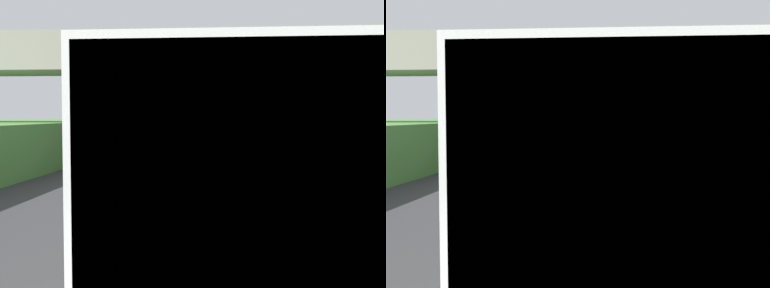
% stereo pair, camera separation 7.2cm
% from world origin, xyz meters
% --- Properties ---
extents(lane_centre_stripe, '(0.20, 87.75, 0.01)m').
position_xyz_m(lane_centre_stripe, '(0.00, 23.88, 0.00)').
color(lane_centre_stripe, white).
rests_on(lane_centre_stripe, ground).
extents(overpass_bridge, '(40.00, 4.80, 7.67)m').
position_xyz_m(overpass_bridge, '(0.00, 29.84, 5.77)').
color(overpass_bridge, gray).
rests_on(overpass_bridge, ground).
extents(overhead_highway_sign, '(5.88, 0.18, 5.17)m').
position_xyz_m(overhead_highway_sign, '(0.00, 26.08, 3.80)').
color(overhead_highway_sign, slate).
rests_on(overhead_highway_sign, ground).
extents(truck_yellow, '(2.44, 7.30, 3.44)m').
position_xyz_m(truck_yellow, '(1.70, 5.62, 1.93)').
color(truck_yellow, black).
rests_on(truck_yellow, ground).
extents(truck_blue, '(2.44, 7.30, 3.44)m').
position_xyz_m(truck_blue, '(5.01, 25.46, 1.93)').
color(truck_blue, black).
rests_on(truck_blue, ground).
extents(truck_green, '(2.44, 7.30, 3.44)m').
position_xyz_m(truck_green, '(-1.53, 33.09, 1.93)').
color(truck_green, black).
rests_on(truck_green, ground).
extents(truck_white, '(2.44, 7.30, 3.44)m').
position_xyz_m(truck_white, '(-5.13, 43.30, 1.93)').
color(truck_white, black).
rests_on(truck_white, ground).
extents(car_silver, '(1.86, 4.10, 1.72)m').
position_xyz_m(car_silver, '(1.55, 25.16, 0.86)').
color(car_silver, '#B2B5B7').
rests_on(car_silver, ground).
extents(car_red, '(1.86, 4.10, 1.72)m').
position_xyz_m(car_red, '(1.54, 33.98, 0.86)').
color(car_red, red).
rests_on(car_red, ground).
extents(construction_barrel_4, '(0.57, 0.57, 0.90)m').
position_xyz_m(construction_barrel_4, '(6.52, 21.63, 0.46)').
color(construction_barrel_4, orange).
rests_on(construction_barrel_4, ground).
extents(construction_barrel_5, '(0.57, 0.57, 0.90)m').
position_xyz_m(construction_barrel_5, '(6.53, 25.93, 0.46)').
color(construction_barrel_5, orange).
rests_on(construction_barrel_5, ground).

